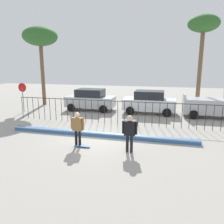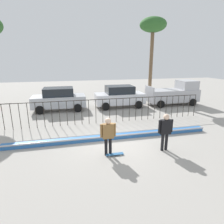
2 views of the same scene
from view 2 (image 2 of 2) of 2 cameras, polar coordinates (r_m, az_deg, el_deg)
name	(u,v)px [view 2 (image 2 of 2)]	position (r m, az deg, el deg)	size (l,w,h in m)	color
ground_plane	(116,144)	(9.76, 1.07, -9.60)	(60.00, 60.00, 0.00)	#9E9991
bowl_coping_ledge	(112,137)	(10.32, 0.13, -7.43)	(11.00, 0.40, 0.27)	#2D6BB7
perimeter_fence	(103,108)	(12.60, -2.81, 1.19)	(14.04, 0.04, 1.64)	black
skateboarder	(108,133)	(8.33, -1.19, -6.36)	(0.70, 0.26, 1.74)	black
skateboard	(115,154)	(8.69, 0.81, -12.55)	(0.80, 0.20, 0.07)	#26598C
camera_operator	(165,129)	(9.07, 15.77, -4.93)	(0.72, 0.27, 1.78)	black
parked_car_silver	(59,99)	(16.39, -15.66, 3.83)	(4.30, 2.12, 1.90)	#B7BABF
parked_car_white	(120,96)	(16.93, 2.28, 4.77)	(4.30, 2.12, 1.90)	silver
pickup_truck	(174,94)	(18.78, 18.23, 5.28)	(4.70, 2.12, 2.24)	#B7B7BC
palm_tree_tall	(153,28)	(20.86, 12.19, 23.43)	(2.64, 2.64, 8.16)	brown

